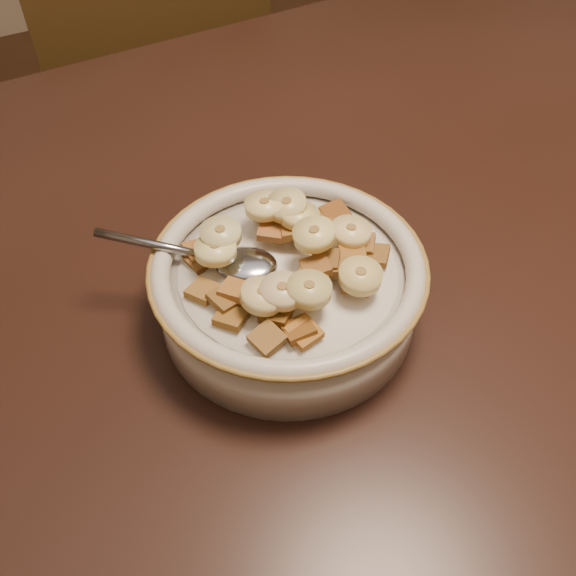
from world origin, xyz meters
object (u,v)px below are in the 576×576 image
cereal_bowl (288,293)px  chair (208,158)px  table (374,261)px  spoon (246,264)px

cereal_bowl → chair: bearing=75.0°
table → chair: bearing=83.5°
spoon → chair: bearing=-162.3°
chair → cereal_bowl: 0.68m
cereal_bowl → spoon: 0.04m
chair → spoon: (-0.18, -0.57, 0.33)m
chair → spoon: bearing=-102.9°
table → spoon: (-0.13, -0.01, 0.07)m
chair → spoon: 0.69m
chair → cereal_bowl: size_ratio=4.71×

